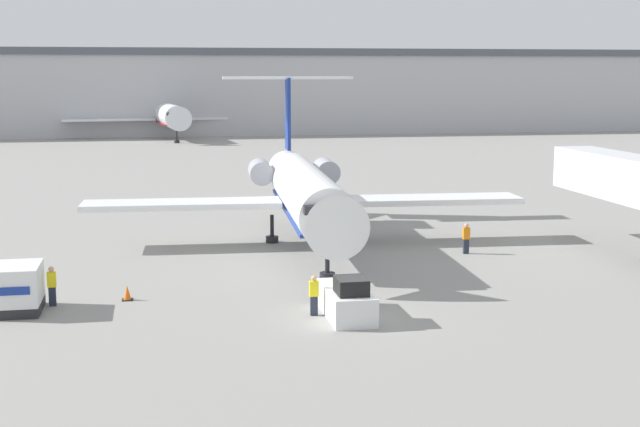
{
  "coord_description": "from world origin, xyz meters",
  "views": [
    {
      "loc": [
        -8.47,
        -36.64,
        10.68
      ],
      "look_at": [
        0.0,
        8.5,
        3.35
      ],
      "focal_mm": 50.0,
      "sensor_mm": 36.0,
      "label": 1
    }
  ],
  "objects_px": {
    "airplane_main": "(306,190)",
    "worker_by_wing": "(466,238)",
    "luggage_cart": "(18,288)",
    "worker_on_apron": "(52,285)",
    "jet_bridge": "(626,179)",
    "pushback_tug": "(347,300)",
    "traffic_cone_left": "(127,293)",
    "airplane_parked_far_left": "(166,114)",
    "worker_near_tug": "(314,294)"
  },
  "relations": [
    {
      "from": "worker_on_apron",
      "to": "airplane_parked_far_left",
      "type": "bearing_deg",
      "value": 86.31
    },
    {
      "from": "worker_near_tug",
      "to": "traffic_cone_left",
      "type": "bearing_deg",
      "value": 152.64
    },
    {
      "from": "worker_by_wing",
      "to": "traffic_cone_left",
      "type": "distance_m",
      "value": 20.85
    },
    {
      "from": "worker_by_wing",
      "to": "airplane_parked_far_left",
      "type": "height_order",
      "value": "airplane_parked_far_left"
    },
    {
      "from": "worker_near_tug",
      "to": "airplane_parked_far_left",
      "type": "height_order",
      "value": "airplane_parked_far_left"
    },
    {
      "from": "luggage_cart",
      "to": "airplane_parked_far_left",
      "type": "relative_size",
      "value": 0.09
    },
    {
      "from": "worker_on_apron",
      "to": "jet_bridge",
      "type": "distance_m",
      "value": 32.95
    },
    {
      "from": "worker_by_wing",
      "to": "jet_bridge",
      "type": "bearing_deg",
      "value": -8.84
    },
    {
      "from": "luggage_cart",
      "to": "worker_on_apron",
      "type": "xyz_separation_m",
      "value": [
        1.38,
        0.76,
        -0.08
      ]
    },
    {
      "from": "pushback_tug",
      "to": "traffic_cone_left",
      "type": "relative_size",
      "value": 6.19
    },
    {
      "from": "airplane_main",
      "to": "worker_near_tug",
      "type": "height_order",
      "value": "airplane_main"
    },
    {
      "from": "worker_by_wing",
      "to": "airplane_parked_far_left",
      "type": "distance_m",
      "value": 100.8
    },
    {
      "from": "luggage_cart",
      "to": "airplane_parked_far_left",
      "type": "height_order",
      "value": "airplane_parked_far_left"
    },
    {
      "from": "pushback_tug",
      "to": "traffic_cone_left",
      "type": "bearing_deg",
      "value": 153.88
    },
    {
      "from": "worker_by_wing",
      "to": "worker_on_apron",
      "type": "height_order",
      "value": "worker_on_apron"
    },
    {
      "from": "pushback_tug",
      "to": "jet_bridge",
      "type": "bearing_deg",
      "value": 29.06
    },
    {
      "from": "worker_on_apron",
      "to": "worker_by_wing",
      "type": "bearing_deg",
      "value": 18.99
    },
    {
      "from": "jet_bridge",
      "to": "airplane_main",
      "type": "bearing_deg",
      "value": 161.07
    },
    {
      "from": "worker_near_tug",
      "to": "pushback_tug",
      "type": "bearing_deg",
      "value": -18.26
    },
    {
      "from": "jet_bridge",
      "to": "airplane_parked_far_left",
      "type": "bearing_deg",
      "value": 104.03
    },
    {
      "from": "pushback_tug",
      "to": "traffic_cone_left",
      "type": "height_order",
      "value": "pushback_tug"
    },
    {
      "from": "luggage_cart",
      "to": "jet_bridge",
      "type": "bearing_deg",
      "value": 12.08
    },
    {
      "from": "worker_on_apron",
      "to": "traffic_cone_left",
      "type": "height_order",
      "value": "worker_on_apron"
    },
    {
      "from": "jet_bridge",
      "to": "traffic_cone_left",
      "type": "bearing_deg",
      "value": -168.29
    },
    {
      "from": "pushback_tug",
      "to": "worker_on_apron",
      "type": "relative_size",
      "value": 2.38
    },
    {
      "from": "pushback_tug",
      "to": "jet_bridge",
      "type": "height_order",
      "value": "jet_bridge"
    },
    {
      "from": "pushback_tug",
      "to": "luggage_cart",
      "type": "xyz_separation_m",
      "value": [
        -14.32,
        3.49,
        0.33
      ]
    },
    {
      "from": "worker_by_wing",
      "to": "traffic_cone_left",
      "type": "xyz_separation_m",
      "value": [
        -19.48,
        -7.41,
        -0.62
      ]
    },
    {
      "from": "airplane_main",
      "to": "jet_bridge",
      "type": "xyz_separation_m",
      "value": [
        18.13,
        -6.22,
        1.07
      ]
    },
    {
      "from": "luggage_cart",
      "to": "worker_on_apron",
      "type": "height_order",
      "value": "luggage_cart"
    },
    {
      "from": "worker_near_tug",
      "to": "airplane_parked_far_left",
      "type": "distance_m",
      "value": 111.28
    },
    {
      "from": "worker_near_tug",
      "to": "luggage_cart",
      "type": "bearing_deg",
      "value": 166.79
    },
    {
      "from": "luggage_cart",
      "to": "jet_bridge",
      "type": "xyz_separation_m",
      "value": [
        33.52,
        7.17,
        3.38
      ]
    },
    {
      "from": "airplane_main",
      "to": "traffic_cone_left",
      "type": "bearing_deg",
      "value": -131.14
    },
    {
      "from": "worker_near_tug",
      "to": "jet_bridge",
      "type": "distance_m",
      "value": 23.23
    },
    {
      "from": "worker_by_wing",
      "to": "pushback_tug",
      "type": "bearing_deg",
      "value": -129.24
    },
    {
      "from": "pushback_tug",
      "to": "airplane_parked_far_left",
      "type": "relative_size",
      "value": 0.13
    },
    {
      "from": "luggage_cart",
      "to": "worker_near_tug",
      "type": "distance_m",
      "value": 13.29
    },
    {
      "from": "traffic_cone_left",
      "to": "jet_bridge",
      "type": "xyz_separation_m",
      "value": [
        28.78,
        5.97,
        4.11
      ]
    },
    {
      "from": "worker_near_tug",
      "to": "worker_by_wing",
      "type": "distance_m",
      "value": 16.22
    },
    {
      "from": "jet_bridge",
      "to": "pushback_tug",
      "type": "bearing_deg",
      "value": -150.94
    },
    {
      "from": "airplane_main",
      "to": "worker_by_wing",
      "type": "distance_m",
      "value": 10.33
    },
    {
      "from": "worker_by_wing",
      "to": "jet_bridge",
      "type": "relative_size",
      "value": 0.14
    },
    {
      "from": "airplane_main",
      "to": "worker_by_wing",
      "type": "bearing_deg",
      "value": -28.38
    },
    {
      "from": "worker_near_tug",
      "to": "airplane_parked_far_left",
      "type": "bearing_deg",
      "value": 92.39
    },
    {
      "from": "luggage_cart",
      "to": "worker_by_wing",
      "type": "xyz_separation_m",
      "value": [
        24.22,
        8.62,
        -0.11
      ]
    },
    {
      "from": "worker_by_wing",
      "to": "worker_on_apron",
      "type": "xyz_separation_m",
      "value": [
        -22.84,
        -7.86,
        0.02
      ]
    },
    {
      "from": "luggage_cart",
      "to": "traffic_cone_left",
      "type": "bearing_deg",
      "value": 14.3
    },
    {
      "from": "airplane_main",
      "to": "worker_near_tug",
      "type": "relative_size",
      "value": 15.16
    },
    {
      "from": "airplane_parked_far_left",
      "to": "worker_on_apron",
      "type": "bearing_deg",
      "value": -93.69
    }
  ]
}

